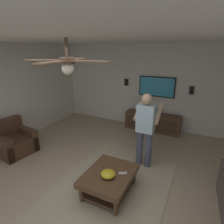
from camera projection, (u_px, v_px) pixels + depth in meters
ground_plane at (87, 201)px, 3.22m from camera, size 8.91×8.91×0.00m
wall_back_tv at (150, 87)px, 6.00m from camera, size 0.10×6.24×2.64m
ceiling_slab at (77, 32)px, 2.36m from camera, size 7.62×6.24×0.10m
area_rug at (114, 184)px, 3.62m from camera, size 2.96×1.98×0.01m
armchair at (14, 142)px, 4.67m from camera, size 0.90×0.91×0.82m
coffee_table at (109, 178)px, 3.35m from camera, size 1.00×0.80×0.40m
media_console at (152, 122)px, 5.95m from camera, size 0.45×1.70×0.55m
tv at (157, 87)px, 5.81m from camera, size 0.05×1.10×0.62m
person_standing at (145, 126)px, 3.95m from camera, size 0.53×0.54×1.64m
bowl at (108, 174)px, 3.20m from camera, size 0.25×0.25×0.11m
remote_white at (123, 173)px, 3.29m from camera, size 0.12×0.15×0.02m
vase_round at (156, 111)px, 5.79m from camera, size 0.22×0.22×0.22m
wall_speaker_left at (192, 90)px, 5.41m from camera, size 0.06×0.12×0.22m
wall_speaker_right at (126, 82)px, 6.23m from camera, size 0.06×0.12×0.22m
ceiling_fan at (67, 63)px, 2.43m from camera, size 1.19×1.20×0.46m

